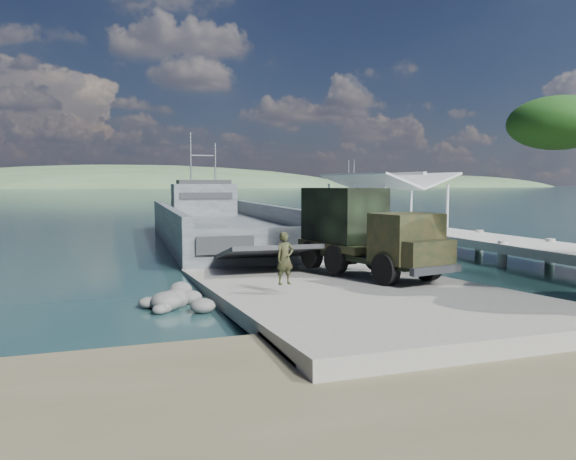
# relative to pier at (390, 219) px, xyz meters

# --- Properties ---
(ground) EXTENTS (1400.00, 1400.00, 0.00)m
(ground) POSITION_rel_pier_xyz_m (-13.00, -18.77, -1.60)
(ground) COLOR #1A4040
(ground) RESTS_ON ground
(boat_ramp) EXTENTS (10.00, 18.00, 0.50)m
(boat_ramp) POSITION_rel_pier_xyz_m (-13.00, -19.77, -1.35)
(boat_ramp) COLOR gray
(boat_ramp) RESTS_ON ground
(shoreline_rocks) EXTENTS (3.20, 5.60, 0.90)m
(shoreline_rocks) POSITION_rel_pier_xyz_m (-19.20, -18.27, -1.60)
(shoreline_rocks) COLOR #525250
(shoreline_rocks) RESTS_ON ground
(distant_headlands) EXTENTS (1000.00, 240.00, 48.00)m
(distant_headlands) POSITION_rel_pier_xyz_m (37.00, 541.23, -1.60)
(distant_headlands) COLOR #3D5938
(distant_headlands) RESTS_ON ground
(pier) EXTENTS (6.40, 44.00, 6.10)m
(pier) POSITION_rel_pier_xyz_m (0.00, 0.00, 0.00)
(pier) COLOR gray
(pier) RESTS_ON ground
(landing_craft) EXTENTS (9.82, 33.21, 9.76)m
(landing_craft) POSITION_rel_pier_xyz_m (-13.04, 2.64, -0.80)
(landing_craft) COLOR #3E4649
(landing_craft) RESTS_ON ground
(military_truck) EXTENTS (3.98, 8.34, 3.72)m
(military_truck) POSITION_rel_pier_xyz_m (-10.99, -17.03, 0.75)
(military_truck) COLOR black
(military_truck) RESTS_ON boat_ramp
(soldier) EXTENTS (0.75, 0.57, 1.85)m
(soldier) POSITION_rel_pier_xyz_m (-15.80, -20.57, -0.18)
(soldier) COLOR black
(soldier) RESTS_ON boat_ramp
(sailboat_near) EXTENTS (2.75, 6.01, 7.06)m
(sailboat_near) POSITION_rel_pier_xyz_m (3.38, 13.42, -1.22)
(sailboat_near) COLOR silver
(sailboat_near) RESTS_ON ground
(sailboat_far) EXTENTS (2.26, 5.90, 7.02)m
(sailboat_far) POSITION_rel_pier_xyz_m (2.98, 13.95, -1.23)
(sailboat_far) COLOR silver
(sailboat_far) RESTS_ON ground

